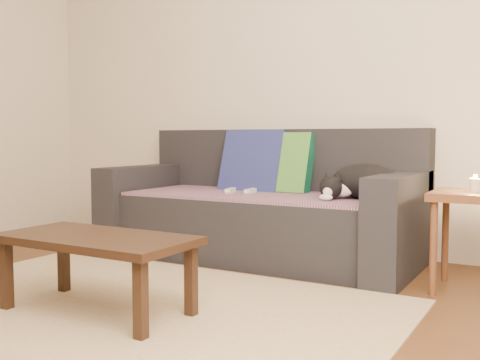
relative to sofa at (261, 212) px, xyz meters
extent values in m
plane|color=brown|center=(0.00, -1.57, -0.31)|extent=(4.50, 4.50, 0.00)
cube|color=beige|center=(0.00, 0.43, 0.99)|extent=(4.50, 0.04, 2.60)
cube|color=#232328|center=(0.00, -0.07, -0.10)|extent=(1.70, 0.78, 0.42)
cube|color=#232328|center=(0.00, 0.33, 0.34)|extent=(2.10, 0.18, 0.45)
cube|color=#232328|center=(-0.95, -0.07, -0.01)|extent=(0.20, 0.90, 0.60)
cube|color=#232328|center=(0.95, -0.07, -0.01)|extent=(0.20, 0.90, 0.60)
cube|color=#382545|center=(0.00, -0.09, 0.12)|extent=(1.66, 0.74, 0.02)
cube|color=navy|center=(-0.15, 0.17, 0.32)|extent=(0.46, 0.25, 0.48)
cube|color=#0C513C|center=(0.08, 0.17, 0.32)|extent=(0.42, 0.22, 0.43)
ellipsoid|color=black|center=(0.73, -0.04, 0.24)|extent=(0.44, 0.36, 0.21)
sphere|color=black|center=(0.57, -0.18, 0.20)|extent=(0.16, 0.16, 0.14)
sphere|color=white|center=(0.57, -0.24, 0.18)|extent=(0.07, 0.07, 0.06)
ellipsoid|color=black|center=(0.90, -0.12, 0.17)|extent=(0.17, 0.08, 0.05)
cube|color=white|center=(-0.03, -0.09, 0.15)|extent=(0.06, 0.15, 0.03)
cube|color=white|center=(-0.17, -0.12, 0.15)|extent=(0.07, 0.15, 0.03)
cube|color=brown|center=(1.37, -0.22, 0.20)|extent=(0.42, 0.42, 0.04)
cylinder|color=brown|center=(1.21, -0.39, -0.07)|extent=(0.04, 0.04, 0.48)
cylinder|color=brown|center=(1.21, -0.06, -0.07)|extent=(0.04, 0.04, 0.48)
cylinder|color=beige|center=(1.37, -0.22, 0.25)|extent=(0.06, 0.06, 0.07)
sphere|color=#FFBF59|center=(1.37, -0.22, 0.30)|extent=(0.02, 0.02, 0.02)
cube|color=#C5B287|center=(0.00, -1.42, -0.30)|extent=(2.50, 1.80, 0.01)
cube|color=black|center=(-0.07, -1.49, 0.04)|extent=(0.91, 0.46, 0.04)
cube|color=black|center=(-0.47, -1.66, -0.14)|extent=(0.05, 0.05, 0.33)
cube|color=black|center=(0.34, -1.66, -0.14)|extent=(0.05, 0.05, 0.33)
cube|color=black|center=(-0.47, -1.31, -0.14)|extent=(0.05, 0.05, 0.33)
cube|color=black|center=(0.34, -1.31, -0.14)|extent=(0.05, 0.05, 0.33)
camera|label=1|loc=(1.76, -3.35, 0.50)|focal=42.00mm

